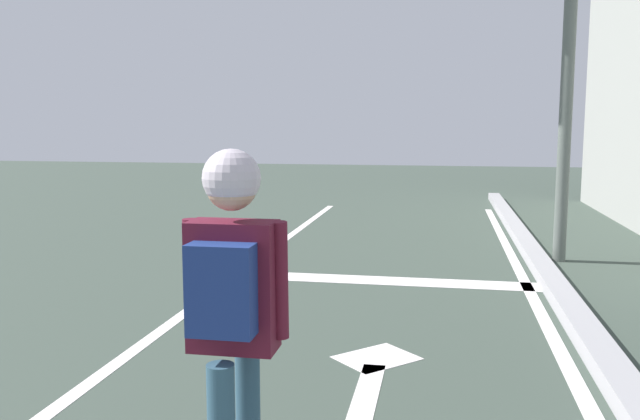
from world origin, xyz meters
The scene contains 5 objects.
lane_line_center centered at (-0.61, 6.00, 0.00)m, with size 0.12×20.00×0.01m, color silver.
stop_bar centered at (1.10, 9.44, 0.00)m, with size 3.41×0.40×0.01m, color silver.
lane_arrow_stem centered at (1.27, 6.11, 0.00)m, with size 0.16×1.40×0.01m, color silver.
lane_arrow_head centered at (1.27, 6.96, 0.00)m, with size 0.56×0.44×0.01m, color silver.
skater centered at (0.89, 4.65, 1.07)m, with size 0.44×0.60×1.59m.
Camera 1 is at (1.72, 2.13, 1.76)m, focal length 37.39 mm.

